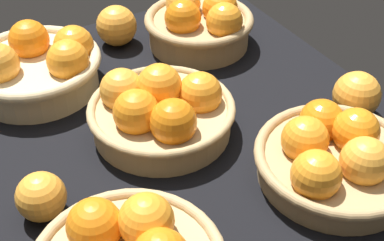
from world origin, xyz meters
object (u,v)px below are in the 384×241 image
basket_far_right (37,65)px  loose_orange_side_gap (117,26)px  loose_orange_back_gap (41,197)px  basket_center (160,110)px  loose_orange_front_gap (357,95)px  basket_near_right (200,23)px  basket_near_left (335,157)px

basket_far_right → loose_orange_side_gap: (7.71, -18.71, -0.57)cm
loose_orange_back_gap → basket_center: bearing=-69.4°
basket_center → basket_far_right: size_ratio=0.99×
basket_far_right → loose_orange_back_gap: 32.02cm
basket_center → loose_orange_side_gap: size_ratio=2.92×
basket_center → loose_orange_back_gap: (-8.42, 22.43, -0.91)cm
basket_far_right → loose_orange_front_gap: size_ratio=3.01×
basket_near_right → loose_orange_side_gap: bearing=60.0°
basket_near_left → basket_near_right: bearing=-2.4°
loose_orange_side_gap → basket_near_right: bearing=-120.0°
loose_orange_side_gap → basket_center: bearing=170.7°
basket_near_right → loose_orange_front_gap: (-33.46, -11.57, -0.80)cm
loose_orange_side_gap → loose_orange_front_gap: bearing=-147.9°
basket_near_left → loose_orange_front_gap: bearing=-53.1°
loose_orange_front_gap → loose_orange_back_gap: size_ratio=1.16×
loose_orange_back_gap → loose_orange_side_gap: (38.51, -27.37, 0.65)cm
basket_near_right → loose_orange_front_gap: 35.41cm
loose_orange_side_gap → loose_orange_back_gap: bearing=144.6°
basket_near_left → loose_orange_back_gap: (13.56, 40.32, -0.36)cm
basket_center → basket_near_left: size_ratio=0.98×
basket_near_right → loose_orange_front_gap: size_ratio=2.74×
basket_near_right → loose_orange_back_gap: 51.73cm
basket_center → loose_orange_side_gap: (30.09, -4.94, -0.27)cm
basket_near_left → loose_orange_side_gap: size_ratio=2.99×
basket_near_left → loose_orange_side_gap: basket_near_left is taller
basket_near_left → basket_center: bearing=39.1°
basket_near_right → basket_near_left: (-43.52, 1.83, -0.99)cm
basket_near_left → loose_orange_side_gap: (52.06, 12.95, 0.29)cm
loose_orange_back_gap → basket_near_left: bearing=-108.6°
basket_far_right → basket_near_left: bearing=-144.5°
loose_orange_front_gap → loose_orange_side_gap: (42.00, 26.35, 0.10)cm
loose_orange_back_gap → loose_orange_side_gap: 47.25cm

